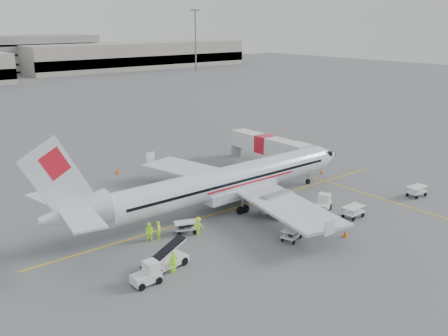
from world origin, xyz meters
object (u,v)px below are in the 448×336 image
(aircraft, at_px, (229,161))
(belt_loader, at_px, (165,252))
(tug_mid, at_px, (292,208))
(jet_bridge, at_px, (265,150))
(tug_aft, at_px, (146,274))
(tug_fore, at_px, (323,203))

(aircraft, distance_m, belt_loader, 14.49)
(tug_mid, bearing_deg, jet_bridge, 36.27)
(aircraft, bearing_deg, jet_bridge, 33.73)
(belt_loader, xyz_separation_m, tug_mid, (15.65, 1.39, -0.50))
(belt_loader, xyz_separation_m, tug_aft, (-2.47, -1.20, -0.49))
(belt_loader, distance_m, tug_aft, 2.79)
(tug_mid, xyz_separation_m, tug_aft, (-18.12, -2.59, 0.01))
(aircraft, xyz_separation_m, tug_fore, (6.75, -6.75, -4.10))
(jet_bridge, xyz_separation_m, belt_loader, (-26.05, -16.42, -0.66))
(tug_mid, bearing_deg, belt_loader, 166.01)
(aircraft, distance_m, jet_bridge, 17.05)
(tug_aft, bearing_deg, aircraft, 28.17)
(jet_bridge, height_order, tug_fore, jet_bridge)
(tug_fore, bearing_deg, aircraft, 107.64)
(jet_bridge, relative_size, tug_mid, 7.12)
(jet_bridge, relative_size, tug_fore, 6.87)
(tug_aft, bearing_deg, belt_loader, 24.84)
(jet_bridge, distance_m, tug_aft, 33.54)
(belt_loader, distance_m, tug_mid, 15.72)
(tug_aft, bearing_deg, tug_mid, 7.01)
(aircraft, height_order, tug_aft, aircraft)
(jet_bridge, height_order, belt_loader, jet_bridge)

